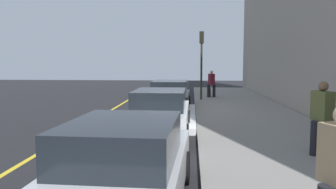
# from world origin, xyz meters

# --- Properties ---
(ground_plane) EXTENTS (56.00, 56.00, 0.00)m
(ground_plane) POSITION_xyz_m (0.00, 0.00, 0.00)
(ground_plane) COLOR black
(sidewalk) EXTENTS (28.00, 4.60, 0.15)m
(sidewalk) POSITION_xyz_m (0.00, -3.30, 0.07)
(sidewalk) COLOR gray
(sidewalk) RESTS_ON ground
(lane_stripe_centre) EXTENTS (28.00, 0.14, 0.01)m
(lane_stripe_centre) POSITION_xyz_m (0.00, 3.20, 0.00)
(lane_stripe_centre) COLOR gold
(lane_stripe_centre) RESTS_ON ground
(snow_bank_curb) EXTENTS (6.47, 0.56, 0.22)m
(snow_bank_curb) POSITION_xyz_m (-1.89, -0.70, 0.11)
(snow_bank_curb) COLOR white
(snow_bank_curb) RESTS_ON ground
(parked_car_silver) EXTENTS (4.34, 2.03, 1.51)m
(parked_car_silver) POSITION_xyz_m (-10.79, 0.22, 0.76)
(parked_car_silver) COLOR black
(parked_car_silver) RESTS_ON ground
(parked_car_white) EXTENTS (4.25, 1.92, 1.51)m
(parked_car_white) POSITION_xyz_m (-5.16, 0.21, 0.76)
(parked_car_white) COLOR black
(parked_car_white) RESTS_ON ground
(parked_car_black) EXTENTS (4.28, 1.96, 1.51)m
(parked_car_black) POSITION_xyz_m (0.20, 0.23, 0.76)
(parked_car_black) COLOR black
(parked_car_black) RESTS_ON ground
(pedestrian_burgundy_coat) EXTENTS (0.54, 0.55, 1.73)m
(pedestrian_burgundy_coat) POSITION_xyz_m (5.67, -2.09, 1.07)
(pedestrian_burgundy_coat) COLOR black
(pedestrian_burgundy_coat) RESTS_ON sidewalk
(pedestrian_olive_coat) EXTENTS (0.56, 0.56, 1.79)m
(pedestrian_olive_coat) POSITION_xyz_m (-7.68, -3.96, 1.10)
(pedestrian_olive_coat) COLOR black
(pedestrian_olive_coat) RESTS_ON sidewalk
(traffic_light_pole) EXTENTS (0.35, 0.26, 4.07)m
(traffic_light_pole) POSITION_xyz_m (4.27, -1.39, 2.92)
(traffic_light_pole) COLOR #2D2D19
(traffic_light_pole) RESTS_ON sidewalk
(rolling_suitcase) EXTENTS (0.34, 0.22, 0.89)m
(rolling_suitcase) POSITION_xyz_m (6.05, -1.95, 0.42)
(rolling_suitcase) COLOR #471E19
(rolling_suitcase) RESTS_ON sidewalk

